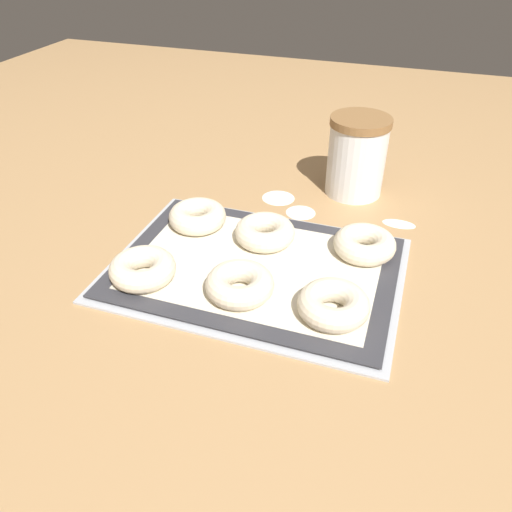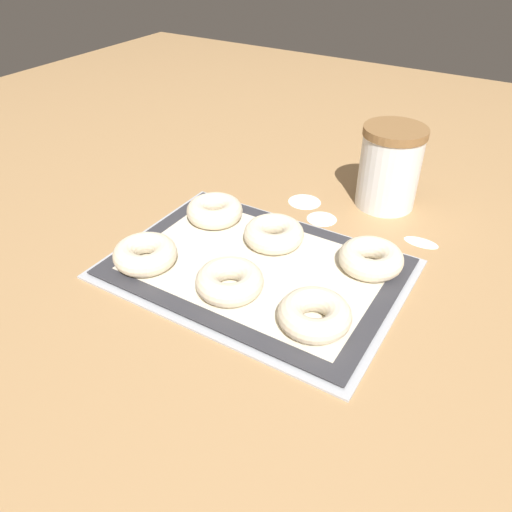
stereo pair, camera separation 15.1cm
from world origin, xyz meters
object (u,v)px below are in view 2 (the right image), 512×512
bagel_back_center (274,234)px  bagel_back_right (371,258)px  baking_tray (256,268)px  bagel_front_center (230,281)px  flour_canister (390,167)px  bagel_back_left (215,211)px  bagel_front_left (145,254)px  bagel_front_right (315,315)px

bagel_back_center → bagel_back_right: bearing=6.2°
baking_tray → bagel_back_right: (0.17, 0.09, 0.03)m
bagel_front_center → bagel_back_center: (-0.01, 0.16, 0.00)m
bagel_front_center → flour_canister: 0.43m
bagel_back_center → baking_tray: bearing=-83.5°
bagel_back_left → bagel_back_right: same height
bagel_front_center → bagel_back_right: 0.24m
bagel_front_left → bagel_front_right: (0.31, 0.01, 0.00)m
bagel_back_center → bagel_back_right: same height
bagel_front_center → bagel_front_right: (0.15, -0.00, 0.00)m
baking_tray → bagel_back_left: size_ratio=4.51×
baking_tray → bagel_front_left: bagel_front_left is taller
baking_tray → flour_canister: size_ratio=2.95×
baking_tray → bagel_back_center: 0.08m
bagel_front_left → bagel_back_right: (0.33, 0.19, 0.00)m
bagel_front_center → bagel_front_right: bearing=-0.2°
bagel_back_center → bagel_back_right: 0.18m
bagel_front_center → bagel_back_left: same height
bagel_front_left → bagel_back_center: (0.16, 0.17, 0.00)m
baking_tray → bagel_front_right: size_ratio=4.51×
bagel_front_center → bagel_back_center: bearing=93.2°
bagel_front_left → bagel_back_center: size_ratio=1.00×
bagel_front_left → bagel_front_center: same height
baking_tray → bagel_front_right: bagel_front_right is taller
flour_canister → bagel_front_center: bearing=-104.5°
bagel_front_center → bagel_back_center: same height
bagel_front_left → bagel_back_left: size_ratio=1.00×
baking_tray → flour_canister: (0.11, 0.34, 0.08)m
baking_tray → bagel_front_center: bagel_front_center is taller
bagel_front_left → bagel_back_center: bearing=47.4°
bagel_front_left → bagel_front_center: 0.16m
bagel_front_left → bagel_front_center: (0.16, 0.01, 0.00)m
bagel_front_left → bagel_back_right: same height
bagel_back_left → bagel_back_right: (0.32, 0.01, 0.00)m
bagel_front_center → flour_canister: (0.11, 0.42, 0.05)m
bagel_front_center → bagel_back_right: (0.17, 0.18, 0.00)m
bagel_front_left → bagel_front_center: size_ratio=1.00×
bagel_back_center → bagel_back_left: bearing=175.4°
bagel_back_center → bagel_front_center: bearing=-86.8°
bagel_front_left → bagel_back_right: bearing=29.5°
bagel_front_left → bagel_front_right: same height
flour_canister → bagel_back_center: bearing=-114.1°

